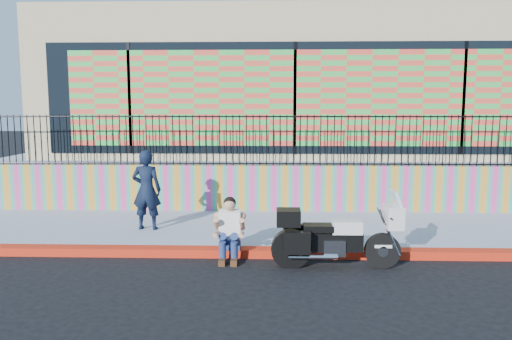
{
  "coord_description": "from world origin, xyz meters",
  "views": [
    {
      "loc": [
        -0.57,
        -8.59,
        2.65
      ],
      "look_at": [
        -0.88,
        1.2,
        1.4
      ],
      "focal_mm": 35.0,
      "sensor_mm": 36.0,
      "label": 1
    }
  ],
  "objects": [
    {
      "name": "ground",
      "position": [
        0.0,
        0.0,
        0.0
      ],
      "size": [
        90.0,
        90.0,
        0.0
      ],
      "primitive_type": "plane",
      "color": "black",
      "rests_on": "ground"
    },
    {
      "name": "red_curb",
      "position": [
        0.0,
        0.0,
        0.07
      ],
      "size": [
        16.0,
        0.3,
        0.15
      ],
      "primitive_type": "cube",
      "color": "red",
      "rests_on": "ground"
    },
    {
      "name": "sidewalk",
      "position": [
        0.0,
        1.65,
        0.07
      ],
      "size": [
        16.0,
        3.0,
        0.15
      ],
      "primitive_type": "cube",
      "color": "#939CB1",
      "rests_on": "ground"
    },
    {
      "name": "mural_wall",
      "position": [
        0.0,
        3.25,
        0.7
      ],
      "size": [
        16.0,
        0.2,
        1.1
      ],
      "primitive_type": "cube",
      "color": "#DF3A8B",
      "rests_on": "sidewalk"
    },
    {
      "name": "metal_fence",
      "position": [
        0.0,
        3.25,
        1.85
      ],
      "size": [
        15.8,
        0.04,
        1.2
      ],
      "primitive_type": null,
      "color": "black",
      "rests_on": "mural_wall"
    },
    {
      "name": "elevated_platform",
      "position": [
        0.0,
        8.35,
        0.62
      ],
      "size": [
        16.0,
        10.0,
        1.25
      ],
      "primitive_type": "cube",
      "color": "#939CB1",
      "rests_on": "ground"
    },
    {
      "name": "storefront_building",
      "position": [
        0.0,
        8.13,
        3.25
      ],
      "size": [
        14.0,
        8.06,
        4.0
      ],
      "color": "#CCB688",
      "rests_on": "elevated_platform"
    },
    {
      "name": "police_motorcycle",
      "position": [
        0.46,
        -0.57,
        0.54
      ],
      "size": [
        2.09,
        0.69,
        1.3
      ],
      "color": "black",
      "rests_on": "ground"
    },
    {
      "name": "police_officer",
      "position": [
        -3.12,
        1.34,
        0.96
      ],
      "size": [
        0.62,
        0.43,
        1.63
      ],
      "primitive_type": "imported",
      "rotation": [
        0.0,
        0.0,
        3.08
      ],
      "color": "black",
      "rests_on": "sidewalk"
    },
    {
      "name": "seated_man",
      "position": [
        -1.3,
        -0.22,
        0.45
      ],
      "size": [
        0.54,
        0.71,
        1.06
      ],
      "color": "navy",
      "rests_on": "ground"
    }
  ]
}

